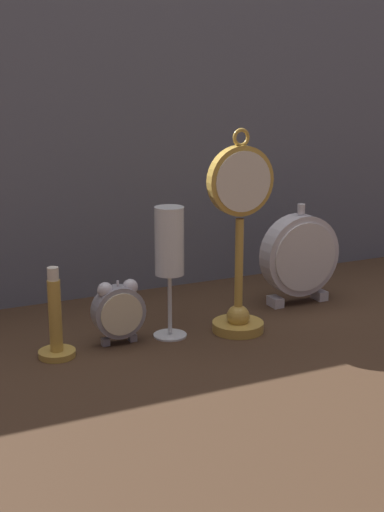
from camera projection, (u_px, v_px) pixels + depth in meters
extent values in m
plane|color=#422D1E|center=(213.00, 344.00, 1.15)|extent=(4.00, 4.00, 0.00)
cube|color=slate|center=(137.00, 143.00, 1.36)|extent=(1.48, 0.01, 0.59)
cylinder|color=gold|center=(238.00, 326.00, 1.20)|extent=(0.09, 0.09, 0.02)
sphere|color=gold|center=(238.00, 316.00, 1.20)|extent=(0.04, 0.04, 0.04)
cylinder|color=gold|center=(239.00, 271.00, 1.18)|extent=(0.01, 0.01, 0.18)
cylinder|color=gold|center=(240.00, 181.00, 1.14)|extent=(0.11, 0.02, 0.11)
cylinder|color=silver|center=(243.00, 182.00, 1.13)|extent=(0.10, 0.00, 0.10)
torus|color=gold|center=(241.00, 138.00, 1.12)|extent=(0.03, 0.01, 0.03)
cube|color=gray|center=(106.00, 342.00, 1.14)|extent=(0.01, 0.01, 0.01)
cube|color=gray|center=(133.00, 337.00, 1.16)|extent=(0.01, 0.01, 0.01)
cylinder|color=gray|center=(118.00, 311.00, 1.14)|extent=(0.08, 0.03, 0.08)
cylinder|color=beige|center=(122.00, 315.00, 1.12)|extent=(0.07, 0.00, 0.07)
sphere|color=silver|center=(105.00, 290.00, 1.12)|extent=(0.03, 0.03, 0.03)
sphere|color=silver|center=(130.00, 287.00, 1.14)|extent=(0.03, 0.03, 0.03)
cylinder|color=silver|center=(118.00, 285.00, 1.13)|extent=(0.00, 0.00, 0.02)
cube|color=silver|center=(275.00, 302.00, 1.33)|extent=(0.02, 0.03, 0.02)
cube|color=silver|center=(319.00, 295.00, 1.37)|extent=(0.02, 0.03, 0.02)
cylinder|color=silver|center=(299.00, 255.00, 1.33)|extent=(0.15, 0.04, 0.15)
cylinder|color=silver|center=(306.00, 257.00, 1.31)|extent=(0.13, 0.00, 0.13)
cylinder|color=silver|center=(301.00, 209.00, 1.31)|extent=(0.01, 0.01, 0.02)
cylinder|color=silver|center=(170.00, 334.00, 1.18)|extent=(0.06, 0.06, 0.01)
cylinder|color=silver|center=(170.00, 304.00, 1.17)|extent=(0.01, 0.01, 0.10)
cylinder|color=white|center=(169.00, 241.00, 1.14)|extent=(0.05, 0.05, 0.11)
cylinder|color=#E5D17F|center=(169.00, 253.00, 1.15)|extent=(0.04, 0.04, 0.07)
cylinder|color=gold|center=(57.00, 353.00, 1.10)|extent=(0.06, 0.06, 0.01)
cylinder|color=gold|center=(55.00, 316.00, 1.08)|extent=(0.02, 0.02, 0.11)
cylinder|color=silver|center=(53.00, 274.00, 1.06)|extent=(0.02, 0.02, 0.02)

